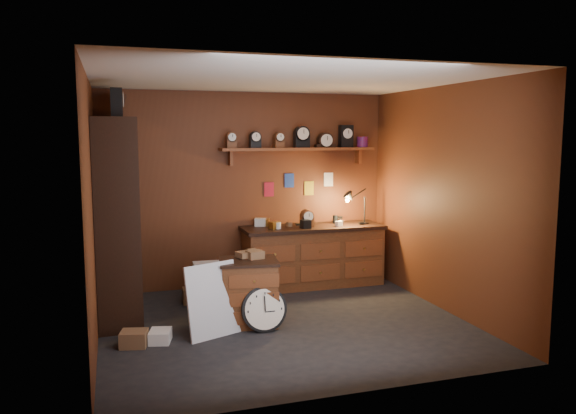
# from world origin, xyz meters

# --- Properties ---
(floor) EXTENTS (4.00, 4.00, 0.00)m
(floor) POSITION_xyz_m (0.00, 0.00, 0.00)
(floor) COLOR black
(floor) RESTS_ON ground
(room_shell) EXTENTS (4.02, 3.62, 2.71)m
(room_shell) POSITION_xyz_m (0.04, 0.11, 1.72)
(room_shell) COLOR #5F2E16
(room_shell) RESTS_ON ground
(shelving_unit) EXTENTS (0.47, 1.60, 2.58)m
(shelving_unit) POSITION_xyz_m (-1.79, 0.98, 1.25)
(shelving_unit) COLOR black
(shelving_unit) RESTS_ON ground
(workbench) EXTENTS (2.00, 0.66, 1.36)m
(workbench) POSITION_xyz_m (0.86, 1.47, 0.47)
(workbench) COLOR brown
(workbench) RESTS_ON ground
(low_cabinet) EXTENTS (0.72, 0.63, 0.82)m
(low_cabinet) POSITION_xyz_m (-0.38, 0.14, 0.40)
(low_cabinet) COLOR brown
(low_cabinet) RESTS_ON ground
(big_round_clock) EXTENTS (0.50, 0.16, 0.50)m
(big_round_clock) POSITION_xyz_m (-0.28, -0.14, 0.24)
(big_round_clock) COLOR black
(big_round_clock) RESTS_ON ground
(white_panel) EXTENTS (0.62, 0.38, 0.79)m
(white_panel) POSITION_xyz_m (-0.84, -0.13, 0.00)
(white_panel) COLOR silver
(white_panel) RESTS_ON ground
(mini_fridge) EXTENTS (0.50, 0.52, 0.50)m
(mini_fridge) POSITION_xyz_m (-0.62, 1.06, 0.25)
(mini_fridge) COLOR silver
(mini_fridge) RESTS_ON ground
(floor_box_a) EXTENTS (0.30, 0.27, 0.16)m
(floor_box_a) POSITION_xyz_m (-1.65, -0.18, 0.08)
(floor_box_a) COLOR brown
(floor_box_a) RESTS_ON ground
(floor_box_b) EXTENTS (0.26, 0.29, 0.13)m
(floor_box_b) POSITION_xyz_m (-1.39, -0.14, 0.06)
(floor_box_b) COLOR white
(floor_box_b) RESTS_ON ground
(floor_box_c) EXTENTS (0.27, 0.23, 0.19)m
(floor_box_c) POSITION_xyz_m (-0.87, 1.12, 0.10)
(floor_box_c) COLOR brown
(floor_box_c) RESTS_ON ground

